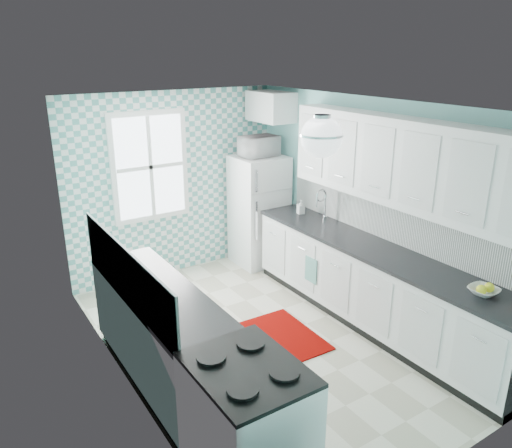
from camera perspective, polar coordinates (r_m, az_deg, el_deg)
floor at (r=5.60m, az=0.99°, el=-13.07°), size 3.00×4.40×0.02m
ceiling at (r=4.75m, az=1.17°, el=13.50°), size 3.00×4.40×0.02m
wall_back at (r=6.90m, az=-9.30°, el=4.48°), size 3.00×0.02×2.50m
wall_front at (r=3.61m, az=21.55°, el=-11.13°), size 3.00×0.02×2.50m
wall_left at (r=4.43m, az=-15.37°, el=-4.57°), size 0.02×4.40×2.50m
wall_right at (r=5.97m, az=13.17°, el=1.88°), size 0.02×4.40×2.50m
accent_wall at (r=6.88m, az=-9.23°, el=4.44°), size 3.00×0.01×2.50m
window at (r=6.65m, az=-12.03°, el=6.42°), size 1.04×0.05×1.44m
backsplash_right at (r=5.72m, az=15.82°, el=0.28°), size 0.02×3.60×0.51m
backsplash_left at (r=4.40m, az=-14.72°, el=-5.51°), size 0.02×2.15×0.51m
upper_cabinets_right at (r=5.30m, az=17.02°, el=6.60°), size 0.33×3.20×0.90m
upper_cabinet_fridge at (r=7.01m, az=1.56°, el=13.29°), size 0.40×0.74×0.40m
ceiling_light at (r=4.14m, az=7.47°, el=9.86°), size 0.34×0.34×0.35m
base_cabinets_right at (r=5.80m, az=13.24°, el=-7.19°), size 0.60×3.60×0.90m
countertop_right at (r=5.60m, az=13.50°, el=-2.93°), size 0.63×3.60×0.04m
base_cabinets_left at (r=4.83m, az=-10.65°, el=-12.83°), size 0.60×2.15×0.90m
countertop_left at (r=4.60m, az=-10.84°, el=-7.82°), size 0.63×2.15×0.04m
fridge at (r=7.19m, az=0.34°, el=1.55°), size 0.69×0.69×1.58m
stove at (r=3.70m, az=-0.98°, el=-22.35°), size 0.68×0.85×1.02m
sink at (r=6.32m, az=6.80°, el=0.23°), size 0.43×0.36×0.53m
rug at (r=5.63m, az=3.04°, el=-12.69°), size 0.72×1.01×0.02m
dish_towel at (r=6.07m, az=6.30°, el=-5.23°), size 0.08×0.20×0.31m
fruit_bowl at (r=4.89m, az=24.58°, el=-6.98°), size 0.27×0.27×0.06m
soap_bottle at (r=6.58m, az=5.15°, el=1.97°), size 0.10×0.10×0.18m
microwave at (r=6.96m, az=0.35°, el=8.88°), size 0.52×0.36×0.28m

